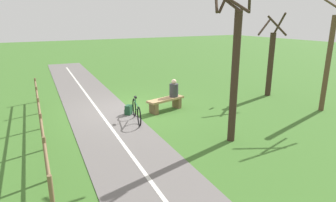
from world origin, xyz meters
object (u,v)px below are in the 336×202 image
(person_seated, at_px, (174,89))
(tree_far_left, at_px, (234,66))
(bicycle, at_px, (137,111))
(backpack, at_px, (128,110))
(bench, at_px, (166,102))
(tree_far_right, at_px, (330,58))
(tree_by_path, at_px, (271,60))

(person_seated, distance_m, tree_far_left, 3.89)
(bicycle, xyz_separation_m, backpack, (0.02, -0.77, -0.18))
(bench, height_order, tree_far_right, tree_far_right)
(bicycle, relative_size, tree_far_left, 0.37)
(tree_far_left, relative_size, tree_by_path, 1.23)
(bench, distance_m, tree_far_right, 6.46)
(person_seated, bearing_deg, bicycle, 6.44)
(bicycle, relative_size, tree_by_path, 0.45)
(tree_far_right, xyz_separation_m, tree_by_path, (0.06, -2.77, -0.39))
(person_seated, distance_m, bicycle, 2.06)
(bench, bearing_deg, tree_far_right, 138.83)
(bench, xyz_separation_m, backpack, (1.49, -0.21, -0.16))
(backpack, height_order, tree_far_right, tree_far_right)
(backpack, relative_size, tree_far_right, 0.08)
(bench, height_order, tree_far_left, tree_far_left)
(person_seated, xyz_separation_m, tree_by_path, (-4.98, 0.30, 0.88))
(person_seated, bearing_deg, tree_far_right, 136.06)
(bicycle, relative_size, tree_far_right, 0.37)
(backpack, distance_m, tree_far_right, 7.88)
(person_seated, height_order, tree_far_left, tree_far_left)
(backpack, bearing_deg, person_seated, 176.40)
(bicycle, bearing_deg, bench, 124.09)
(bicycle, bearing_deg, person_seated, 122.33)
(bench, bearing_deg, bicycle, 8.20)
(bench, bearing_deg, tree_by_path, 165.24)
(bicycle, xyz_separation_m, tree_far_right, (-6.94, 2.42, 1.72))
(person_seated, distance_m, backpack, 2.01)
(tree_far_left, distance_m, tree_by_path, 6.11)
(person_seated, xyz_separation_m, bicycle, (1.90, 0.65, -0.44))
(person_seated, height_order, tree_by_path, tree_by_path)
(tree_far_left, xyz_separation_m, tree_by_path, (-5.11, -3.31, -0.56))
(tree_far_right, bearing_deg, bicycle, -19.23)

